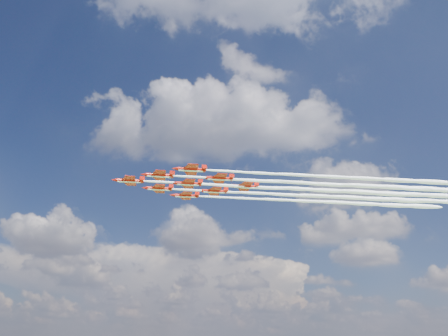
{
  "coord_description": "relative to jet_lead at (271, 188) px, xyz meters",
  "views": [
    {
      "loc": [
        28.32,
        -135.8,
        23.46
      ],
      "look_at": [
        9.03,
        -4.41,
        77.74
      ],
      "focal_mm": 35.0,
      "sensor_mm": 36.0,
      "label": 1
    }
  ],
  "objects": [
    {
      "name": "jet_row2_port",
      "position": [
        11.19,
        -3.39,
        0.0
      ],
      "size": [
        100.32,
        33.62,
        2.71
      ],
      "rotation": [
        0.0,
        0.0,
        0.29
      ],
      "color": "#B6140A"
    },
    {
      "name": "jet_row4_starb",
      "position": [
        26.21,
        14.52,
        0.0
      ],
      "size": [
        100.32,
        33.62,
        2.71
      ],
      "rotation": [
        0.0,
        0.0,
        0.29
      ],
      "color": "#B6140A"
    },
    {
      "name": "jet_lead",
      "position": [
        0.0,
        0.0,
        0.0
      ],
      "size": [
        100.32,
        33.62,
        2.71
      ],
      "rotation": [
        0.0,
        0.0,
        0.29
      ],
      "color": "#B6140A"
    },
    {
      "name": "jet_row3_starb",
      "position": [
        15.03,
        17.92,
        0.0
      ],
      "size": [
        100.32,
        33.62,
        2.71
      ],
      "rotation": [
        0.0,
        0.0,
        0.29
      ],
      "color": "#B6140A"
    },
    {
      "name": "jet_tail",
      "position": [
        37.4,
        11.13,
        0.0
      ],
      "size": [
        100.32,
        33.62,
        2.71
      ],
      "rotation": [
        0.0,
        0.0,
        0.29
      ],
      "color": "#B6140A"
    },
    {
      "name": "jet_row3_centre",
      "position": [
        18.7,
        5.57,
        0.0
      ],
      "size": [
        100.32,
        33.62,
        2.71
      ],
      "rotation": [
        0.0,
        0.0,
        0.29
      ],
      "color": "#B6140A"
    },
    {
      "name": "jet_row4_port",
      "position": [
        29.89,
        2.17,
        0.0
      ],
      "size": [
        100.32,
        33.62,
        2.71
      ],
      "rotation": [
        0.0,
        0.0,
        0.29
      ],
      "color": "#B6140A"
    },
    {
      "name": "jet_row3_port",
      "position": [
        22.38,
        -6.79,
        0.0
      ],
      "size": [
        100.32,
        33.62,
        2.71
      ],
      "rotation": [
        0.0,
        0.0,
        0.29
      ],
      "color": "#B6140A"
    },
    {
      "name": "jet_row2_starb",
      "position": [
        7.51,
        8.96,
        0.0
      ],
      "size": [
        100.32,
        33.62,
        2.71
      ],
      "rotation": [
        0.0,
        0.0,
        0.29
      ],
      "color": "#B6140A"
    }
  ]
}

